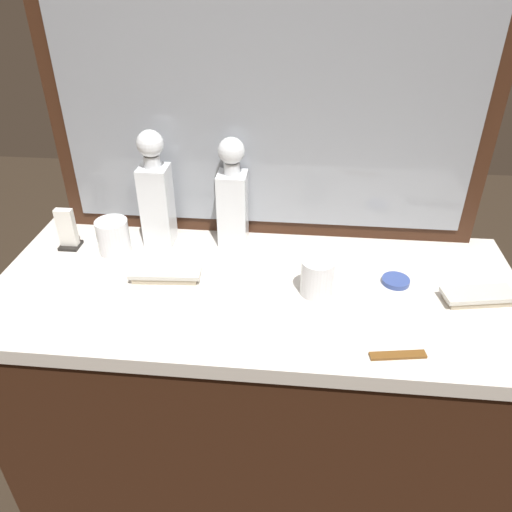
{
  "coord_description": "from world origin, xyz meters",
  "views": [
    {
      "loc": [
        0.09,
        -0.94,
        1.62
      ],
      "look_at": [
        0.0,
        0.0,
        1.01
      ],
      "focal_mm": 34.82,
      "sensor_mm": 36.0,
      "label": 1
    }
  ],
  "objects_px": {
    "silver_brush_rear": "(478,296)",
    "napkin_holder": "(68,231)",
    "silver_brush_center": "(165,276)",
    "porcelain_dish": "(396,281)",
    "crystal_decanter_center": "(157,200)",
    "tortoiseshell_comb": "(398,355)",
    "crystal_tumbler_left": "(114,238)",
    "crystal_decanter_far_right": "(233,202)",
    "crystal_tumbler_front": "(317,279)"
  },
  "relations": [
    {
      "from": "porcelain_dish",
      "to": "napkin_holder",
      "type": "bearing_deg",
      "value": 174.24
    },
    {
      "from": "porcelain_dish",
      "to": "tortoiseshell_comb",
      "type": "xyz_separation_m",
      "value": [
        -0.03,
        -0.25,
        -0.0
      ]
    },
    {
      "from": "crystal_decanter_far_right",
      "to": "tortoiseshell_comb",
      "type": "height_order",
      "value": "crystal_decanter_far_right"
    },
    {
      "from": "silver_brush_rear",
      "to": "porcelain_dish",
      "type": "xyz_separation_m",
      "value": [
        -0.17,
        0.05,
        -0.01
      ]
    },
    {
      "from": "crystal_tumbler_left",
      "to": "tortoiseshell_comb",
      "type": "distance_m",
      "value": 0.75
    },
    {
      "from": "silver_brush_rear",
      "to": "silver_brush_center",
      "type": "bearing_deg",
      "value": 179.04
    },
    {
      "from": "crystal_tumbler_front",
      "to": "crystal_tumbler_left",
      "type": "height_order",
      "value": "crystal_tumbler_left"
    },
    {
      "from": "crystal_decanter_center",
      "to": "silver_brush_rear",
      "type": "bearing_deg",
      "value": -13.63
    },
    {
      "from": "crystal_tumbler_left",
      "to": "tortoiseshell_comb",
      "type": "relative_size",
      "value": 0.79
    },
    {
      "from": "crystal_tumbler_front",
      "to": "silver_brush_rear",
      "type": "distance_m",
      "value": 0.36
    },
    {
      "from": "crystal_decanter_far_right",
      "to": "napkin_holder",
      "type": "height_order",
      "value": "crystal_decanter_far_right"
    },
    {
      "from": "crystal_tumbler_front",
      "to": "tortoiseshell_comb",
      "type": "height_order",
      "value": "crystal_tumbler_front"
    },
    {
      "from": "napkin_holder",
      "to": "tortoiseshell_comb",
      "type": "bearing_deg",
      "value": -22.57
    },
    {
      "from": "crystal_tumbler_left",
      "to": "porcelain_dish",
      "type": "relative_size",
      "value": 1.37
    },
    {
      "from": "crystal_decanter_center",
      "to": "napkin_holder",
      "type": "relative_size",
      "value": 2.78
    },
    {
      "from": "crystal_tumbler_front",
      "to": "crystal_decanter_far_right",
      "type": "bearing_deg",
      "value": 136.01
    },
    {
      "from": "crystal_tumbler_left",
      "to": "crystal_tumbler_front",
      "type": "bearing_deg",
      "value": -14.01
    },
    {
      "from": "silver_brush_center",
      "to": "tortoiseshell_comb",
      "type": "height_order",
      "value": "silver_brush_center"
    },
    {
      "from": "silver_brush_rear",
      "to": "silver_brush_center",
      "type": "xyz_separation_m",
      "value": [
        -0.72,
        0.01,
        0.0
      ]
    },
    {
      "from": "crystal_tumbler_left",
      "to": "tortoiseshell_comb",
      "type": "height_order",
      "value": "crystal_tumbler_left"
    },
    {
      "from": "crystal_tumbler_left",
      "to": "silver_brush_center",
      "type": "bearing_deg",
      "value": -35.29
    },
    {
      "from": "crystal_tumbler_left",
      "to": "napkin_holder",
      "type": "bearing_deg",
      "value": 175.23
    },
    {
      "from": "silver_brush_rear",
      "to": "crystal_decanter_center",
      "type": "bearing_deg",
      "value": 166.37
    },
    {
      "from": "crystal_decanter_far_right",
      "to": "crystal_tumbler_front",
      "type": "height_order",
      "value": "crystal_decanter_far_right"
    },
    {
      "from": "porcelain_dish",
      "to": "crystal_tumbler_left",
      "type": "bearing_deg",
      "value": 174.07
    },
    {
      "from": "crystal_decanter_center",
      "to": "crystal_tumbler_left",
      "type": "height_order",
      "value": "crystal_decanter_center"
    },
    {
      "from": "silver_brush_center",
      "to": "tortoiseshell_comb",
      "type": "bearing_deg",
      "value": -22.06
    },
    {
      "from": "crystal_tumbler_front",
      "to": "napkin_holder",
      "type": "relative_size",
      "value": 0.78
    },
    {
      "from": "silver_brush_center",
      "to": "porcelain_dish",
      "type": "xyz_separation_m",
      "value": [
        0.54,
        0.04,
        -0.01
      ]
    },
    {
      "from": "silver_brush_center",
      "to": "silver_brush_rear",
      "type": "bearing_deg",
      "value": -0.96
    },
    {
      "from": "crystal_decanter_far_right",
      "to": "napkin_holder",
      "type": "xyz_separation_m",
      "value": [
        -0.42,
        -0.07,
        -0.07
      ]
    },
    {
      "from": "porcelain_dish",
      "to": "silver_brush_center",
      "type": "bearing_deg",
      "value": -175.71
    },
    {
      "from": "crystal_decanter_far_right",
      "to": "crystal_tumbler_left",
      "type": "height_order",
      "value": "crystal_decanter_far_right"
    },
    {
      "from": "napkin_holder",
      "to": "crystal_tumbler_front",
      "type": "bearing_deg",
      "value": -12.25
    },
    {
      "from": "porcelain_dish",
      "to": "tortoiseshell_comb",
      "type": "relative_size",
      "value": 0.58
    },
    {
      "from": "silver_brush_center",
      "to": "porcelain_dish",
      "type": "relative_size",
      "value": 2.64
    },
    {
      "from": "silver_brush_rear",
      "to": "napkin_holder",
      "type": "distance_m",
      "value": 1.01
    },
    {
      "from": "silver_brush_rear",
      "to": "napkin_holder",
      "type": "relative_size",
      "value": 1.52
    },
    {
      "from": "tortoiseshell_comb",
      "to": "napkin_holder",
      "type": "height_order",
      "value": "napkin_holder"
    },
    {
      "from": "crystal_decanter_far_right",
      "to": "porcelain_dish",
      "type": "bearing_deg",
      "value": -21.02
    },
    {
      "from": "silver_brush_center",
      "to": "napkin_holder",
      "type": "bearing_deg",
      "value": 156.52
    },
    {
      "from": "crystal_decanter_center",
      "to": "napkin_holder",
      "type": "xyz_separation_m",
      "value": [
        -0.23,
        -0.05,
        -0.08
      ]
    },
    {
      "from": "crystal_decanter_center",
      "to": "crystal_tumbler_front",
      "type": "relative_size",
      "value": 3.55
    },
    {
      "from": "crystal_decanter_far_right",
      "to": "crystal_decanter_center",
      "type": "xyz_separation_m",
      "value": [
        -0.19,
        -0.02,
        0.01
      ]
    },
    {
      "from": "crystal_decanter_center",
      "to": "crystal_tumbler_front",
      "type": "xyz_separation_m",
      "value": [
        0.41,
        -0.19,
        -0.08
      ]
    },
    {
      "from": "silver_brush_center",
      "to": "crystal_decanter_center",
      "type": "bearing_deg",
      "value": 107.67
    },
    {
      "from": "crystal_tumbler_front",
      "to": "porcelain_dish",
      "type": "bearing_deg",
      "value": 16.69
    },
    {
      "from": "crystal_decanter_far_right",
      "to": "crystal_tumbler_front",
      "type": "relative_size",
      "value": 3.33
    },
    {
      "from": "crystal_tumbler_left",
      "to": "napkin_holder",
      "type": "relative_size",
      "value": 0.81
    },
    {
      "from": "crystal_tumbler_front",
      "to": "napkin_holder",
      "type": "distance_m",
      "value": 0.66
    }
  ]
}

